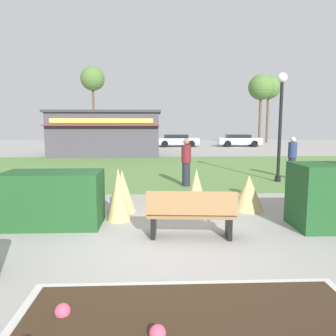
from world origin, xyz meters
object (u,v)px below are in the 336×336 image
(lamppost_mid, at_px, (281,114))
(person_strolling, at_px, (292,157))
(tree_right_bg, at_px, (93,79))
(food_kiosk, at_px, (107,133))
(park_bench, at_px, (191,214))
(tree_center_bg, at_px, (261,88))
(parked_car_center_slot, at_px, (177,140))
(person_standing, at_px, (186,162))
(tree_left_bg, at_px, (269,88))
(parked_car_west_slot, at_px, (128,140))
(parked_car_east_slot, at_px, (239,140))

(lamppost_mid, distance_m, person_strolling, 2.03)
(tree_right_bg, bearing_deg, food_kiosk, -76.60)
(park_bench, height_order, person_strolling, person_strolling)
(lamppost_mid, height_order, tree_center_bg, tree_center_bg)
(food_kiosk, bearing_deg, parked_car_center_slot, 57.64)
(person_strolling, height_order, person_standing, same)
(tree_left_bg, bearing_deg, person_standing, -114.23)
(tree_center_bg, bearing_deg, parked_car_west_slot, -164.59)
(park_bench, bearing_deg, tree_center_bg, 69.87)
(lamppost_mid, relative_size, food_kiosk, 0.53)
(food_kiosk, bearing_deg, tree_left_bg, 42.92)
(food_kiosk, height_order, tree_center_bg, tree_center_bg)
(parked_car_west_slot, distance_m, tree_right_bg, 10.68)
(parked_car_center_slot, bearing_deg, lamppost_mid, -82.90)
(park_bench, distance_m, person_standing, 5.40)
(person_strolling, bearing_deg, lamppost_mid, -146.70)
(lamppost_mid, height_order, parked_car_center_slot, lamppost_mid)
(food_kiosk, height_order, tree_left_bg, tree_left_bg)
(parked_car_center_slot, bearing_deg, person_standing, -93.04)
(food_kiosk, height_order, person_strolling, food_kiosk)
(tree_left_bg, bearing_deg, parked_car_west_slot, -156.77)
(person_strolling, bearing_deg, park_bench, -132.73)
(parked_car_west_slot, xyz_separation_m, parked_car_center_slot, (4.87, -0.00, 0.00))
(parked_car_center_slot, distance_m, tree_left_bg, 14.68)
(person_strolling, distance_m, parked_car_west_slot, 21.11)
(food_kiosk, relative_size, parked_car_east_slot, 1.78)
(parked_car_center_slot, bearing_deg, park_bench, -93.33)
(food_kiosk, relative_size, tree_center_bg, 1.00)
(person_standing, distance_m, parked_car_center_slot, 20.97)
(tree_right_bg, distance_m, tree_center_bg, 19.24)
(parked_car_center_slot, height_order, parked_car_east_slot, same)
(park_bench, distance_m, food_kiosk, 17.92)
(person_strolling, xyz_separation_m, parked_car_west_slot, (-8.21, 19.45, -0.22))
(lamppost_mid, xyz_separation_m, tree_center_bg, (7.06, 24.14, 3.64))
(tree_right_bg, bearing_deg, tree_left_bg, 0.26)
(person_standing, relative_size, tree_center_bg, 0.22)
(person_strolling, relative_size, tree_center_bg, 0.22)
(parked_car_east_slot, xyz_separation_m, tree_right_bg, (-15.65, 6.92, 6.76))
(park_bench, xyz_separation_m, person_standing, (0.42, 5.37, 0.38))
(food_kiosk, relative_size, parked_car_west_slot, 1.81)
(tree_right_bg, bearing_deg, parked_car_east_slot, -23.85)
(lamppost_mid, distance_m, parked_car_east_slot, 20.60)
(person_strolling, bearing_deg, food_kiosk, 123.06)
(park_bench, distance_m, parked_car_east_slot, 27.44)
(parked_car_east_slot, relative_size, tree_right_bg, 0.48)
(person_standing, height_order, parked_car_east_slot, person_standing)
(park_bench, bearing_deg, person_standing, 85.51)
(parked_car_west_slot, bearing_deg, tree_right_bg, 123.23)
(park_bench, relative_size, parked_car_west_slot, 0.41)
(parked_car_west_slot, bearing_deg, parked_car_center_slot, -0.01)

